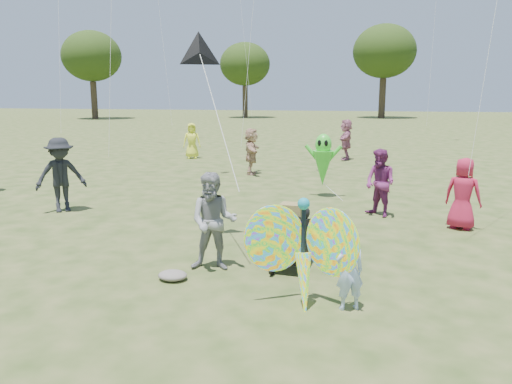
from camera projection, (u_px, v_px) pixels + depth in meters
ground at (245, 283)px, 7.47m from camera, size 160.00×160.00×0.00m
child_girl at (350, 272)px, 6.48m from camera, size 0.45×0.38×1.04m
adult_man at (214, 222)px, 7.93m from camera, size 0.86×0.71×1.58m
grey_bag at (173, 275)px, 7.60m from camera, size 0.45×0.37×0.14m
crowd_a at (463, 194)px, 10.37m from camera, size 0.86×0.72×1.51m
crowd_b at (61, 175)px, 11.88m from camera, size 1.30×1.26×1.78m
crowd_d at (251, 151)px, 17.52m from camera, size 0.77×1.57×1.63m
crowd_e at (380, 183)px, 11.44m from camera, size 0.96×0.95×1.57m
crowd_g at (192, 141)px, 21.91m from camera, size 0.88×0.73×1.56m
crowd_j at (346, 140)px, 21.46m from camera, size 0.59×1.63×1.74m
jogging_stroller at (292, 231)px, 8.04m from camera, size 0.55×1.07×1.09m
butterfly_kite at (303, 254)px, 6.55m from camera, size 1.74×0.75×1.67m
delta_kite_rig at (200, 54)px, 8.94m from camera, size 1.56×1.67×2.65m
alien_kite at (323, 162)px, 13.59m from camera, size 1.12×0.69×1.74m
tree_line at (402, 51)px, 48.15m from camera, size 91.78×33.60×10.79m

